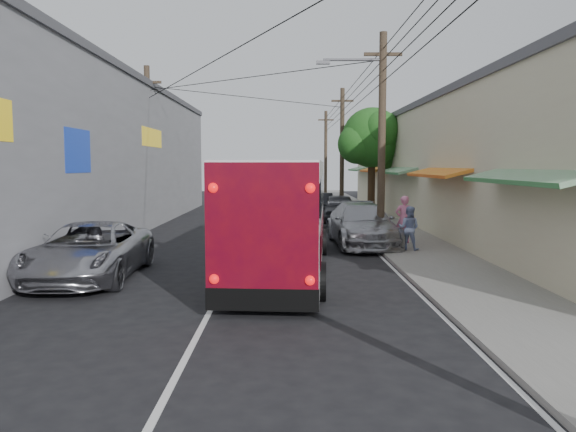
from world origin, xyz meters
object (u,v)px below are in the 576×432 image
(jeepney, at_px, (89,251))
(parked_car_mid, at_px, (340,208))
(parked_car_far, at_px, (321,204))
(pedestrian_far, at_px, (409,228))
(pedestrian_near, at_px, (404,219))
(parked_suv, at_px, (362,225))
(coach_bus, at_px, (284,214))

(jeepney, xyz_separation_m, parked_car_mid, (8.40, 15.66, -0.01))
(parked_car_far, relative_size, pedestrian_far, 2.71)
(parked_car_mid, height_order, parked_car_far, parked_car_mid)
(pedestrian_near, bearing_deg, jeepney, 24.88)
(parked_suv, height_order, pedestrian_near, pedestrian_near)
(jeepney, xyz_separation_m, parked_suv, (8.40, 6.47, 0.05))
(parked_car_mid, xyz_separation_m, pedestrian_near, (1.61, -9.29, 0.27))
(parked_car_mid, bearing_deg, pedestrian_far, -79.23)
(coach_bus, distance_m, pedestrian_far, 5.46)
(parked_suv, xyz_separation_m, pedestrian_far, (1.43, -1.92, 0.08))
(pedestrian_near, bearing_deg, pedestrian_far, 76.71)
(coach_bus, bearing_deg, parked_suv, 62.65)
(parked_car_far, bearing_deg, parked_suv, -84.99)
(jeepney, relative_size, parked_suv, 0.99)
(parked_car_mid, height_order, pedestrian_far, pedestrian_far)
(parked_car_mid, bearing_deg, coach_bus, -98.69)
(parked_car_far, height_order, pedestrian_far, pedestrian_far)
(pedestrian_far, bearing_deg, pedestrian_near, -69.22)
(parked_suv, distance_m, parked_car_far, 13.21)
(pedestrian_near, bearing_deg, parked_suv, -11.09)
(parked_suv, bearing_deg, pedestrian_far, -56.57)
(coach_bus, relative_size, pedestrian_near, 6.20)
(pedestrian_near, bearing_deg, coach_bus, 38.65)
(pedestrian_far, bearing_deg, parked_car_far, -55.12)
(coach_bus, bearing_deg, parked_car_mid, 82.02)
(parked_car_far, bearing_deg, coach_bus, -95.49)
(pedestrian_near, bearing_deg, parked_car_mid, -87.73)
(jeepney, xyz_separation_m, pedestrian_far, (9.83, 4.55, 0.12))
(parked_car_far, distance_m, pedestrian_far, 15.27)
(parked_suv, distance_m, pedestrian_far, 2.40)
(parked_suv, bearing_deg, parked_car_far, 90.23)
(parked_car_mid, bearing_deg, pedestrian_near, -76.71)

